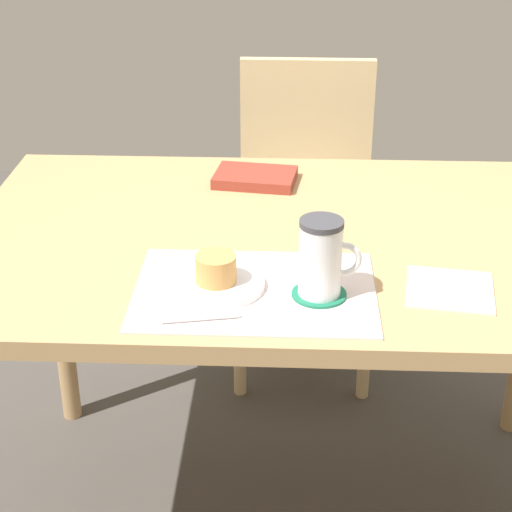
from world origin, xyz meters
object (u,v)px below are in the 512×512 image
(dining_table, at_px, (293,266))
(pastry, at_px, (216,269))
(small_book, at_px, (255,178))
(coffee_mug, at_px, (322,257))
(wooden_chair, at_px, (305,207))
(pastry_plate, at_px, (216,284))

(dining_table, distance_m, pastry, 0.30)
(dining_table, relative_size, small_book, 7.36)
(coffee_mug, bearing_deg, pastry, 173.30)
(pastry, distance_m, small_book, 0.50)
(wooden_chair, bearing_deg, small_book, 75.83)
(dining_table, bearing_deg, small_book, 108.83)
(coffee_mug, xyz_separation_m, small_book, (-0.14, 0.52, -0.07))
(wooden_chair, xyz_separation_m, pastry_plate, (-0.17, -0.98, 0.28))
(wooden_chair, height_order, coffee_mug, coffee_mug)
(pastry_plate, height_order, small_book, small_book)
(wooden_chair, relative_size, pastry, 12.29)
(dining_table, bearing_deg, pastry_plate, -119.98)
(dining_table, bearing_deg, pastry, -119.98)
(dining_table, xyz_separation_m, wooden_chair, (0.03, 0.75, -0.20))
(wooden_chair, bearing_deg, coffee_mug, 90.89)
(dining_table, height_order, wooden_chair, wooden_chair)
(pastry, relative_size, coffee_mug, 0.52)
(coffee_mug, bearing_deg, small_book, 104.68)
(pastry, xyz_separation_m, coffee_mug, (0.18, -0.02, 0.04))
(pastry_plate, xyz_separation_m, small_book, (0.05, 0.50, 0.00))
(pastry_plate, distance_m, pastry, 0.03)
(wooden_chair, bearing_deg, dining_table, 87.56)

